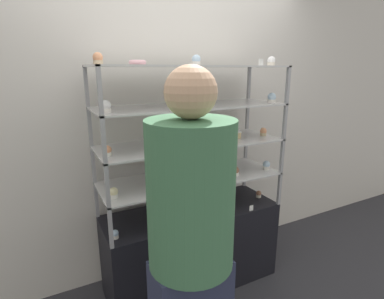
# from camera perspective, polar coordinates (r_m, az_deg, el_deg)

# --- Properties ---
(ground_plane) EXTENTS (20.00, 20.00, 0.00)m
(ground_plane) POSITION_cam_1_polar(r_m,az_deg,el_deg) (2.80, 0.00, -23.76)
(ground_plane) COLOR #2D2D33
(back_wall) EXTENTS (8.00, 0.05, 2.60)m
(back_wall) POSITION_cam_1_polar(r_m,az_deg,el_deg) (2.58, -4.02, 4.80)
(back_wall) COLOR silver
(back_wall) RESTS_ON ground_plane
(display_base) EXTENTS (1.40, 0.49, 0.67)m
(display_base) POSITION_cam_1_polar(r_m,az_deg,el_deg) (2.61, 0.00, -18.03)
(display_base) COLOR black
(display_base) RESTS_ON ground_plane
(display_riser_lower) EXTENTS (1.40, 0.49, 0.28)m
(display_riser_lower) POSITION_cam_1_polar(r_m,az_deg,el_deg) (2.34, 0.00, -5.66)
(display_riser_lower) COLOR #99999E
(display_riser_lower) RESTS_ON display_base
(display_riser_middle) EXTENTS (1.40, 0.49, 0.28)m
(display_riser_middle) POSITION_cam_1_polar(r_m,az_deg,el_deg) (2.25, 0.00, 0.99)
(display_riser_middle) COLOR #99999E
(display_riser_middle) RESTS_ON display_riser_lower
(display_riser_upper) EXTENTS (1.40, 0.49, 0.28)m
(display_riser_upper) POSITION_cam_1_polar(r_m,az_deg,el_deg) (2.20, 0.00, 8.04)
(display_riser_upper) COLOR #99999E
(display_riser_upper) RESTS_ON display_riser_middle
(display_riser_top) EXTENTS (1.40, 0.49, 0.28)m
(display_riser_top) POSITION_cam_1_polar(r_m,az_deg,el_deg) (2.19, 0.00, 15.32)
(display_riser_top) COLOR #99999E
(display_riser_top) RESTS_ON display_riser_upper
(layer_cake_centerpiece) EXTENTS (0.20, 0.20, 0.13)m
(layer_cake_centerpiece) POSITION_cam_1_polar(r_m,az_deg,el_deg) (2.28, -3.96, -4.05)
(layer_cake_centerpiece) COLOR beige
(layer_cake_centerpiece) RESTS_ON display_riser_lower
(sheet_cake_frosted) EXTENTS (0.22, 0.13, 0.06)m
(sheet_cake_frosted) POSITION_cam_1_polar(r_m,az_deg,el_deg) (2.39, 6.30, 2.82)
(sheet_cake_frosted) COLOR #DBBC84
(sheet_cake_frosted) RESTS_ON display_riser_middle
(cupcake_0) EXTENTS (0.05, 0.05, 0.06)m
(cupcake_0) POSITION_cam_1_polar(r_m,az_deg,el_deg) (2.13, -14.44, -15.36)
(cupcake_0) COLOR white
(cupcake_0) RESTS_ON display_base
(cupcake_1) EXTENTS (0.05, 0.05, 0.06)m
(cupcake_1) POSITION_cam_1_polar(r_m,az_deg,el_deg) (2.27, -7.12, -12.99)
(cupcake_1) COLOR beige
(cupcake_1) RESTS_ON display_base
(cupcake_2) EXTENTS (0.05, 0.05, 0.06)m
(cupcake_2) POSITION_cam_1_polar(r_m,az_deg,el_deg) (2.35, 1.02, -11.77)
(cupcake_2) COLOR beige
(cupcake_2) RESTS_ON display_base
(cupcake_3) EXTENTS (0.05, 0.05, 0.06)m
(cupcake_3) POSITION_cam_1_polar(r_m,az_deg,el_deg) (2.51, 7.47, -10.12)
(cupcake_3) COLOR #CCB28C
(cupcake_3) RESTS_ON display_base
(cupcake_4) EXTENTS (0.05, 0.05, 0.06)m
(cupcake_4) POSITION_cam_1_polar(r_m,az_deg,el_deg) (2.72, 12.59, -8.30)
(cupcake_4) COLOR beige
(cupcake_4) RESTS_ON display_base
(price_tag_0) EXTENTS (0.04, 0.00, 0.04)m
(price_tag_0) POSITION_cam_1_polar(r_m,az_deg,el_deg) (2.47, 11.23, -10.89)
(price_tag_0) COLOR white
(price_tag_0) RESTS_ON display_base
(cupcake_5) EXTENTS (0.06, 0.06, 0.07)m
(cupcake_5) POSITION_cam_1_polar(r_m,az_deg,el_deg) (2.02, -14.70, -8.01)
(cupcake_5) COLOR white
(cupcake_5) RESTS_ON display_riser_lower
(cupcake_6) EXTENTS (0.06, 0.06, 0.07)m
(cupcake_6) POSITION_cam_1_polar(r_m,az_deg,el_deg) (2.15, -7.22, -6.17)
(cupcake_6) COLOR white
(cupcake_6) RESTS_ON display_riser_lower
(cupcake_7) EXTENTS (0.06, 0.06, 0.07)m
(cupcake_7) POSITION_cam_1_polar(r_m,az_deg,el_deg) (2.25, 1.13, -5.16)
(cupcake_7) COLOR white
(cupcake_7) RESTS_ON display_riser_lower
(cupcake_8) EXTENTS (0.06, 0.06, 0.07)m
(cupcake_8) POSITION_cam_1_polar(r_m,az_deg,el_deg) (2.38, 8.28, -4.12)
(cupcake_8) COLOR white
(cupcake_8) RESTS_ON display_riser_lower
(cupcake_9) EXTENTS (0.06, 0.06, 0.07)m
(cupcake_9) POSITION_cam_1_polar(r_m,az_deg,el_deg) (2.58, 14.00, -2.93)
(cupcake_9) COLOR white
(cupcake_9) RESTS_ON display_riser_lower
(price_tag_1) EXTENTS (0.04, 0.00, 0.04)m
(price_tag_1) POSITION_cam_1_polar(r_m,az_deg,el_deg) (2.01, -4.69, -8.06)
(price_tag_1) COLOR white
(price_tag_1) RESTS_ON display_riser_lower
(cupcake_10) EXTENTS (0.05, 0.05, 0.07)m
(cupcake_10) POSITION_cam_1_polar(r_m,az_deg,el_deg) (1.97, -15.83, -0.25)
(cupcake_10) COLOR white
(cupcake_10) RESTS_ON display_riser_middle
(cupcake_11) EXTENTS (0.05, 0.05, 0.07)m
(cupcake_11) POSITION_cam_1_polar(r_m,az_deg,el_deg) (2.06, -3.82, 0.98)
(cupcake_11) COLOR beige
(cupcake_11) RESTS_ON display_riser_middle
(cupcake_12) EXTENTS (0.05, 0.05, 0.07)m
(cupcake_12) POSITION_cam_1_polar(r_m,az_deg,el_deg) (2.54, 13.42, 3.29)
(cupcake_12) COLOR #CCB28C
(cupcake_12) RESTS_ON display_riser_middle
(price_tag_2) EXTENTS (0.04, 0.00, 0.04)m
(price_tag_2) POSITION_cam_1_polar(r_m,az_deg,el_deg) (1.99, -0.44, 0.20)
(price_tag_2) COLOR white
(price_tag_2) RESTS_ON display_riser_middle
(cupcake_13) EXTENTS (0.07, 0.07, 0.08)m
(cupcake_13) POSITION_cam_1_polar(r_m,az_deg,el_deg) (1.89, -16.15, 7.84)
(cupcake_13) COLOR white
(cupcake_13) RESTS_ON display_riser_upper
(cupcake_14) EXTENTS (0.07, 0.07, 0.08)m
(cupcake_14) POSITION_cam_1_polar(r_m,az_deg,el_deg) (2.15, 0.77, 9.24)
(cupcake_14) COLOR #CCB28C
(cupcake_14) RESTS_ON display_riser_upper
(cupcake_15) EXTENTS (0.07, 0.07, 0.08)m
(cupcake_15) POSITION_cam_1_polar(r_m,az_deg,el_deg) (2.46, 14.94, 9.46)
(cupcake_15) COLOR white
(cupcake_15) RESTS_ON display_riser_upper
(price_tag_3) EXTENTS (0.04, 0.00, 0.04)m
(price_tag_3) POSITION_cam_1_polar(r_m,az_deg,el_deg) (1.97, 1.25, 8.31)
(price_tag_3) COLOR white
(price_tag_3) RESTS_ON display_riser_upper
(cupcake_16) EXTENTS (0.06, 0.06, 0.07)m
(cupcake_16) POSITION_cam_1_polar(r_m,az_deg,el_deg) (1.91, -17.49, 16.17)
(cupcake_16) COLOR #CCB28C
(cupcake_16) RESTS_ON display_riser_top
(cupcake_17) EXTENTS (0.06, 0.06, 0.07)m
(cupcake_17) POSITION_cam_1_polar(r_m,az_deg,el_deg) (2.13, 0.85, 16.64)
(cupcake_17) COLOR white
(cupcake_17) RESTS_ON display_riser_top
(cupcake_18) EXTENTS (0.06, 0.06, 0.07)m
(cupcake_18) POSITION_cam_1_polar(r_m,az_deg,el_deg) (2.46, 14.86, 15.94)
(cupcake_18) COLOR beige
(cupcake_18) RESTS_ON display_riser_top
(price_tag_4) EXTENTS (0.04, 0.00, 0.04)m
(price_tag_4) POSITION_cam_1_polar(r_m,az_deg,el_deg) (2.24, 13.02, 15.91)
(price_tag_4) COLOR white
(price_tag_4) RESTS_ON display_riser_top
(donut_glazed) EXTENTS (0.11, 0.11, 0.03)m
(donut_glazed) POSITION_cam_1_polar(r_m,az_deg,el_deg) (2.02, -10.34, 16.00)
(donut_glazed) COLOR #EFB2BC
(donut_glazed) RESTS_ON display_riser_top
(customer_figure) EXTENTS (0.41, 0.41, 1.78)m
(customer_figure) POSITION_cam_1_polar(r_m,az_deg,el_deg) (1.53, -0.23, -16.84)
(customer_figure) COLOR #282D47
(customer_figure) RESTS_ON ground_plane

